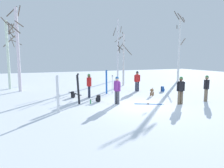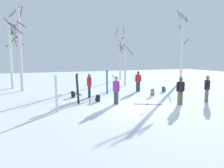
{
  "view_description": "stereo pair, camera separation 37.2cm",
  "coord_description": "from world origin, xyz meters",
  "views": [
    {
      "loc": [
        -5.83,
        -10.13,
        2.86
      ],
      "look_at": [
        -0.61,
        2.72,
        1.0
      ],
      "focal_mm": 31.76,
      "sensor_mm": 36.0,
      "label": 1
    },
    {
      "loc": [
        -5.48,
        -10.27,
        2.86
      ],
      "look_at": [
        -0.61,
        2.72,
        1.0
      ],
      "focal_mm": 31.76,
      "sensor_mm": 36.0,
      "label": 2
    }
  ],
  "objects": [
    {
      "name": "dog",
      "position": [
        2.47,
        2.31,
        0.39
      ],
      "size": [
        0.65,
        0.68,
        0.57
      ],
      "color": "brown",
      "rests_on": "ground_plane"
    },
    {
      "name": "person_0",
      "position": [
        -2.06,
        3.5,
        0.98
      ],
      "size": [
        0.34,
        0.49,
        1.72
      ],
      "color": "#1E2338",
      "rests_on": "ground_plane"
    },
    {
      "name": "ski_pair_planted_2",
      "position": [
        -4.64,
        0.26,
        0.98
      ],
      "size": [
        0.15,
        0.02,
        1.96
      ],
      "color": "white",
      "rests_on": "ground_plane"
    },
    {
      "name": "birch_tree_0",
      "position": [
        -7.72,
        10.03,
        3.25
      ],
      "size": [
        1.16,
        1.3,
        6.3
      ],
      "color": "silver",
      "rests_on": "ground_plane"
    },
    {
      "name": "birch_tree_5",
      "position": [
        10.54,
        8.95,
        4.12
      ],
      "size": [
        1.19,
        1.22,
        8.29
      ],
      "color": "silver",
      "rests_on": "ground_plane"
    },
    {
      "name": "birch_tree_2",
      "position": [
        -6.82,
        8.29,
        3.68
      ],
      "size": [
        1.28,
        1.44,
        7.14
      ],
      "color": "silver",
      "rests_on": "ground_plane"
    },
    {
      "name": "water_bottle_0",
      "position": [
        -2.51,
        1.6,
        0.13
      ],
      "size": [
        0.08,
        0.08,
        0.27
      ],
      "color": "green",
      "rests_on": "ground_plane"
    },
    {
      "name": "person_2",
      "position": [
        2.56,
        -0.65,
        0.98
      ],
      "size": [
        0.51,
        0.34,
        1.72
      ],
      "color": "#72604C",
      "rests_on": "ground_plane"
    },
    {
      "name": "backpack_0",
      "position": [
        4.38,
        3.6,
        0.21
      ],
      "size": [
        0.34,
        0.32,
        0.44
      ],
      "color": "#1E4C99",
      "rests_on": "ground_plane"
    },
    {
      "name": "birch_tree_1",
      "position": [
        -7.06,
        11.12,
        3.22
      ],
      "size": [
        1.28,
        1.56,
        6.05
      ],
      "color": "silver",
      "rests_on": "ground_plane"
    },
    {
      "name": "person_1",
      "position": [
        4.69,
        -0.62,
        0.98
      ],
      "size": [
        0.49,
        0.34,
        1.72
      ],
      "color": "#72604C",
      "rests_on": "ground_plane"
    },
    {
      "name": "backpack_1",
      "position": [
        -3.17,
        3.88,
        0.21
      ],
      "size": [
        0.31,
        0.28,
        0.44
      ],
      "color": "black",
      "rests_on": "ground_plane"
    },
    {
      "name": "ski_pair_lying_0",
      "position": [
        0.78,
        0.08,
        0.01
      ],
      "size": [
        1.67,
        0.94,
        0.05
      ],
      "color": "blue",
      "rests_on": "ground_plane"
    },
    {
      "name": "backpack_2",
      "position": [
        -1.9,
        1.92,
        0.21
      ],
      "size": [
        0.34,
        0.32,
        0.44
      ],
      "color": "black",
      "rests_on": "ground_plane"
    },
    {
      "name": "birch_tree_3",
      "position": [
        2.86,
        8.2,
        2.74
      ],
      "size": [
        1.34,
        1.34,
        5.2
      ],
      "color": "silver",
      "rests_on": "ground_plane"
    },
    {
      "name": "person_4",
      "position": [
        -1.03,
        0.85,
        0.98
      ],
      "size": [
        0.34,
        0.48,
        1.72
      ],
      "color": "#4C4C56",
      "rests_on": "ground_plane"
    },
    {
      "name": "ground_plane",
      "position": [
        0.0,
        0.0,
        0.0
      ],
      "size": [
        60.0,
        60.0,
        0.0
      ],
      "primitive_type": "plane",
      "color": "white"
    },
    {
      "name": "person_3",
      "position": [
        2.43,
        4.52,
        0.98
      ],
      "size": [
        0.51,
        0.34,
        1.72
      ],
      "color": "#1E2338",
      "rests_on": "ground_plane"
    },
    {
      "name": "ski_pair_planted_1",
      "position": [
        -0.4,
        4.37,
        0.94
      ],
      "size": [
        0.13,
        0.1,
        1.89
      ],
      "color": "blue",
      "rests_on": "ground_plane"
    },
    {
      "name": "birch_tree_4",
      "position": [
        4.46,
        13.19,
        4.0
      ],
      "size": [
        1.66,
        1.65,
        7.69
      ],
      "color": "silver",
      "rests_on": "ground_plane"
    },
    {
      "name": "ski_poles_0",
      "position": [
        0.14,
        4.48,
        0.77
      ],
      "size": [
        0.07,
        0.26,
        1.45
      ],
      "color": "#B2B2BC",
      "rests_on": "ground_plane"
    },
    {
      "name": "ski_pair_planted_0",
      "position": [
        -3.24,
        1.75,
        0.95
      ],
      "size": [
        0.22,
        0.03,
        1.9
      ],
      "color": "black",
      "rests_on": "ground_plane"
    },
    {
      "name": "ski_pair_lying_1",
      "position": [
        -2.73,
        5.36,
        0.01
      ],
      "size": [
        0.74,
        1.9,
        0.05
      ],
      "color": "black",
      "rests_on": "ground_plane"
    }
  ]
}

